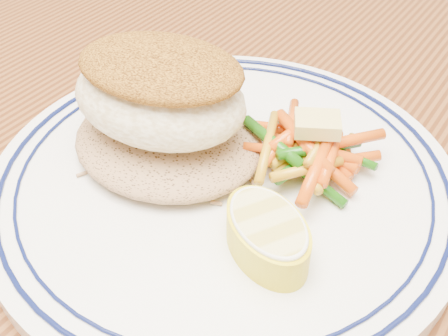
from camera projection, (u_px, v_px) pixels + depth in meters
dining_table at (188, 311)px, 0.41m from camera, size 1.50×0.90×0.75m
plate at (224, 180)px, 0.36m from camera, size 0.30×0.30×0.02m
rice_pilaf at (168, 136)px, 0.37m from camera, size 0.13×0.12×0.02m
fish_fillet at (160, 90)px, 0.35m from camera, size 0.13×0.10×0.06m
vegetable_pile at (308, 150)px, 0.36m from camera, size 0.10×0.09×0.03m
butter_pat at (317, 124)px, 0.35m from camera, size 0.04×0.03×0.01m
lemon_wedge at (267, 234)px, 0.30m from camera, size 0.08×0.08×0.02m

